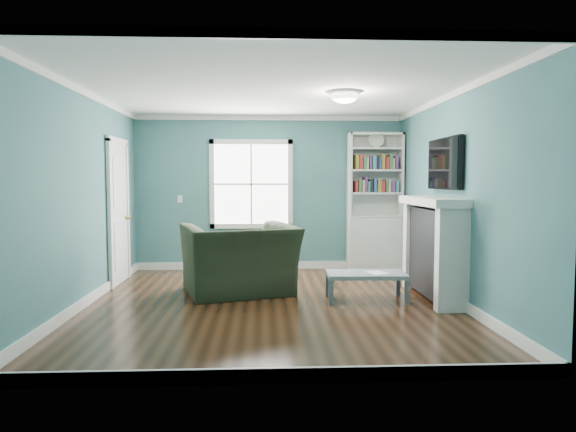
{
  "coord_description": "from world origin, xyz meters",
  "views": [
    {
      "loc": [
        -0.1,
        -6.22,
        1.52
      ],
      "look_at": [
        0.22,
        0.4,
        1.05
      ],
      "focal_mm": 32.0,
      "sensor_mm": 36.0,
      "label": 1
    }
  ],
  "objects": [
    {
      "name": "trim",
      "position": [
        0.0,
        0.0,
        1.24
      ],
      "size": [
        4.5,
        5.0,
        2.6
      ],
      "color": "white",
      "rests_on": "ground"
    },
    {
      "name": "fireplace",
      "position": [
        2.08,
        0.2,
        0.64
      ],
      "size": [
        0.44,
        1.58,
        1.3
      ],
      "color": "black",
      "rests_on": "ground"
    },
    {
      "name": "light_switch",
      "position": [
        -1.5,
        2.48,
        1.2
      ],
      "size": [
        0.08,
        0.01,
        0.12
      ],
      "primitive_type": "cube",
      "color": "white",
      "rests_on": "room_walls"
    },
    {
      "name": "door",
      "position": [
        -2.22,
        1.4,
        1.07
      ],
      "size": [
        0.12,
        0.98,
        2.17
      ],
      "color": "silver",
      "rests_on": "ground"
    },
    {
      "name": "recliner",
      "position": [
        -0.42,
        0.6,
        0.62
      ],
      "size": [
        1.62,
        1.29,
        1.24
      ],
      "primitive_type": "imported",
      "rotation": [
        0.0,
        0.0,
        -2.85
      ],
      "color": "#222B1B",
      "rests_on": "ground"
    },
    {
      "name": "bookshelf",
      "position": [
        1.77,
        2.3,
        0.92
      ],
      "size": [
        0.9,
        0.35,
        2.31
      ],
      "color": "silver",
      "rests_on": "ground"
    },
    {
      "name": "tv",
      "position": [
        2.2,
        0.2,
        1.72
      ],
      "size": [
        0.06,
        1.1,
        0.65
      ],
      "primitive_type": "cube",
      "color": "black",
      "rests_on": "fireplace"
    },
    {
      "name": "ceiling_fixture",
      "position": [
        0.9,
        0.1,
        2.55
      ],
      "size": [
        0.38,
        0.38,
        0.15
      ],
      "color": "white",
      "rests_on": "room_walls"
    },
    {
      "name": "window",
      "position": [
        -0.3,
        2.49,
        1.45
      ],
      "size": [
        1.4,
        0.06,
        1.5
      ],
      "color": "white",
      "rests_on": "room_walls"
    },
    {
      "name": "coffee_table",
      "position": [
        1.19,
        0.12,
        0.31
      ],
      "size": [
        1.0,
        0.57,
        0.36
      ],
      "rotation": [
        0.0,
        0.0,
        -0.03
      ],
      "color": "#495258",
      "rests_on": "ground"
    },
    {
      "name": "paper_sheet",
      "position": [
        1.33,
        0.09,
        0.36
      ],
      "size": [
        0.29,
        0.32,
        0.0
      ],
      "primitive_type": "cube",
      "rotation": [
        0.0,
        0.0,
        0.37
      ],
      "color": "white",
      "rests_on": "coffee_table"
    },
    {
      "name": "floor",
      "position": [
        0.0,
        0.0,
        0.0
      ],
      "size": [
        5.0,
        5.0,
        0.0
      ],
      "primitive_type": "plane",
      "color": "black",
      "rests_on": "ground"
    },
    {
      "name": "room_walls",
      "position": [
        0.0,
        0.0,
        1.58
      ],
      "size": [
        5.0,
        5.0,
        5.0
      ],
      "color": "#38636B",
      "rests_on": "ground"
    }
  ]
}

